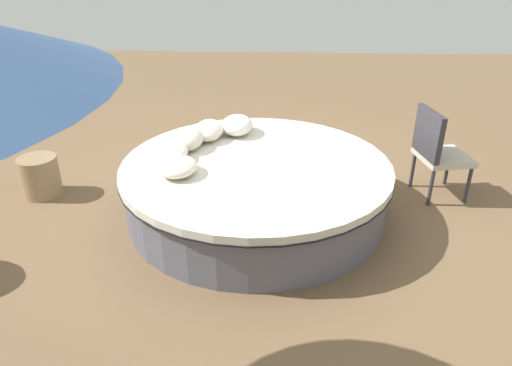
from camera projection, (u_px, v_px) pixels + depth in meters
The scene contains 9 objects.
ground_plane at pixel (256, 212), 4.94m from camera, with size 16.00×16.00×0.00m, color brown.
round_bed at pixel (256, 187), 4.81m from camera, with size 2.69×2.69×0.56m.
throw_pillow_0 at pixel (237, 125), 5.35m from camera, with size 0.45×0.35×0.21m, color white.
throw_pillow_1 at pixel (209, 130), 5.22m from camera, with size 0.49×0.32×0.19m, color silver.
throw_pillow_2 at pixel (188, 139), 4.97m from camera, with size 0.46×0.33×0.21m, color beige.
throw_pillow_3 at pixel (170, 152), 4.70m from camera, with size 0.45×0.36×0.17m, color white.
throw_pillow_4 at pixel (178, 167), 4.42m from camera, with size 0.42×0.37×0.16m, color silver.
patio_chair at pixel (436, 148), 5.02m from camera, with size 0.61×0.59×0.98m.
side_table at pixel (40, 176), 5.18m from camera, with size 0.41×0.41×0.44m, color #997A56.
Camera 1 is at (4.26, 0.20, 2.52)m, focal length 33.22 mm.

